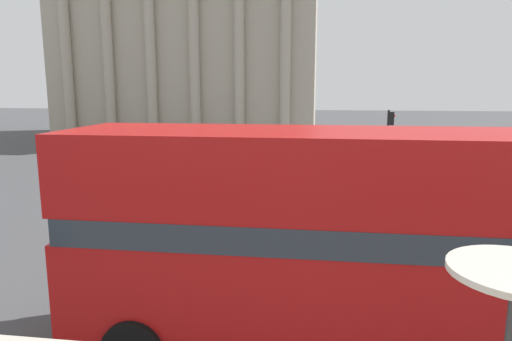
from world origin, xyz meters
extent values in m
cylinder|color=black|center=(-2.55, 6.53, 0.53)|extent=(1.05, 0.22, 1.05)
cube|color=#B71414|center=(1.06, 5.31, 1.38)|extent=(10.02, 2.45, 1.71)
cube|color=#2D3842|center=(1.06, 5.31, 2.46)|extent=(9.82, 2.47, 0.45)
cube|color=#B71414|center=(1.06, 5.31, 3.36)|extent=(10.02, 2.45, 1.34)
cube|color=#B2A893|center=(-12.45, 43.28, 12.91)|extent=(24.55, 11.87, 25.82)
cylinder|color=#B2A893|center=(-22.28, 36.89, 10.97)|extent=(0.90, 0.90, 21.95)
cylinder|color=#B2A893|center=(-18.35, 36.89, 10.97)|extent=(0.90, 0.90, 21.95)
cylinder|color=#B2A893|center=(-14.42, 36.89, 10.97)|extent=(0.90, 0.90, 21.95)
cylinder|color=#B2A893|center=(-10.49, 36.89, 10.97)|extent=(0.90, 0.90, 21.95)
cylinder|color=#B2A893|center=(-6.56, 36.89, 10.97)|extent=(0.90, 0.90, 21.95)
cylinder|color=#B2A893|center=(-2.63, 36.89, 10.97)|extent=(0.90, 0.90, 21.95)
cylinder|color=black|center=(-0.41, 14.77, 1.64)|extent=(0.12, 0.12, 3.29)
cube|color=black|center=(-0.23, 14.77, 2.84)|extent=(0.20, 0.24, 0.70)
sphere|color=gold|center=(-0.12, 14.77, 2.99)|extent=(0.14, 0.14, 0.14)
cylinder|color=black|center=(3.96, 22.68, 1.80)|extent=(0.12, 0.12, 3.59)
cube|color=black|center=(4.14, 22.68, 3.14)|extent=(0.20, 0.24, 0.70)
sphere|color=red|center=(4.25, 22.68, 3.29)|extent=(0.14, 0.14, 0.14)
cylinder|color=black|center=(4.32, 26.42, 0.30)|extent=(0.60, 0.18, 0.60)
cylinder|color=black|center=(4.32, 24.67, 0.30)|extent=(0.60, 0.18, 0.60)
cylinder|color=black|center=(1.52, 26.42, 0.30)|extent=(0.60, 0.18, 0.60)
cylinder|color=black|center=(1.52, 24.67, 0.30)|extent=(0.60, 0.18, 0.60)
cube|color=#B2B5BA|center=(2.92, 25.55, 0.57)|extent=(4.20, 1.75, 0.55)
cube|color=#2D3842|center=(2.72, 25.55, 1.10)|extent=(1.89, 1.61, 0.50)
cylinder|color=#282B33|center=(-0.52, 15.77, 0.39)|extent=(0.14, 0.14, 0.77)
cylinder|color=#282B33|center=(-0.34, 15.77, 0.39)|extent=(0.14, 0.14, 0.77)
cylinder|color=slate|center=(-0.43, 15.77, 1.08)|extent=(0.32, 0.32, 0.61)
sphere|color=tan|center=(-0.43, 15.77, 1.48)|extent=(0.21, 0.21, 0.21)
cylinder|color=#282B33|center=(4.27, 18.10, 0.44)|extent=(0.14, 0.14, 0.88)
cylinder|color=#282B33|center=(4.45, 18.10, 0.44)|extent=(0.14, 0.14, 0.88)
cylinder|color=silver|center=(4.36, 18.10, 1.23)|extent=(0.32, 0.32, 0.70)
sphere|color=tan|center=(4.36, 18.10, 1.70)|extent=(0.24, 0.24, 0.24)
camera|label=1|loc=(0.35, -2.33, 4.72)|focal=32.00mm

